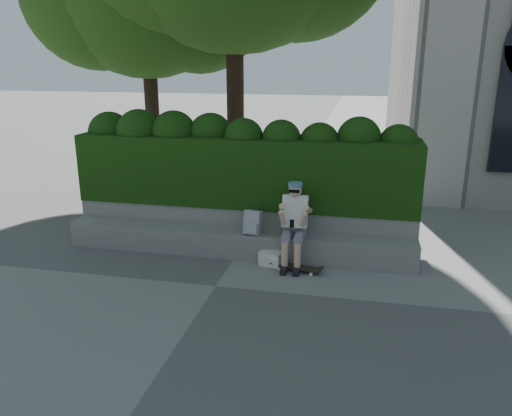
% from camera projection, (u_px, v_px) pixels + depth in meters
% --- Properties ---
extents(ground, '(80.00, 80.00, 0.00)m').
position_uv_depth(ground, '(216.00, 286.00, 7.44)').
color(ground, slate).
rests_on(ground, ground).
extents(bench_ledge, '(6.00, 0.45, 0.45)m').
position_uv_depth(bench_ledge, '(236.00, 243.00, 8.54)').
color(bench_ledge, gray).
rests_on(bench_ledge, ground).
extents(planter_wall, '(6.00, 0.50, 0.75)m').
position_uv_depth(planter_wall, '(243.00, 226.00, 8.94)').
color(planter_wall, gray).
rests_on(planter_wall, ground).
extents(hedge, '(6.00, 1.00, 1.20)m').
position_uv_depth(hedge, '(245.00, 170.00, 8.87)').
color(hedge, black).
rests_on(hedge, planter_wall).
extents(person, '(0.40, 0.76, 1.38)m').
position_uv_depth(person, '(294.00, 221.00, 8.02)').
color(person, slate).
rests_on(person, ground).
extents(skateboard, '(0.78, 0.33, 0.08)m').
position_uv_depth(skateboard, '(296.00, 267.00, 7.95)').
color(skateboard, black).
rests_on(skateboard, ground).
extents(backpack_plaid, '(0.30, 0.19, 0.40)m').
position_uv_depth(backpack_plaid, '(253.00, 222.00, 8.26)').
color(backpack_plaid, '#B7B7BC').
rests_on(backpack_plaid, bench_ledge).
extents(backpack_ground, '(0.43, 0.36, 0.24)m').
position_uv_depth(backpack_ground, '(272.00, 258.00, 8.16)').
color(backpack_ground, silver).
rests_on(backpack_ground, ground).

